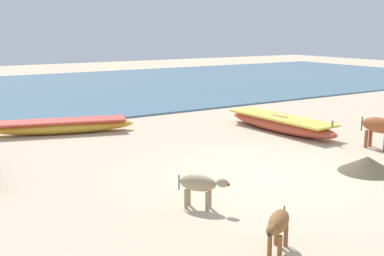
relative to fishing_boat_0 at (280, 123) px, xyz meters
The scene contains 8 objects.
ground 5.22m from the fishing_boat_0, 136.04° to the right, with size 80.00×80.00×0.00m, color beige.
sea_water 15.46m from the fishing_boat_0, 104.06° to the left, with size 60.00×20.00×0.08m, color slate.
fishing_boat_0 is the anchor object (origin of this frame).
fishing_boat_3 7.49m from the fishing_boat_0, 150.40° to the left, with size 4.85×2.28×0.66m.
cow_adult_rust 3.53m from the fishing_boat_0, 77.02° to the right, with size 0.53×1.48×0.96m.
calf_near_brown 9.09m from the fishing_boat_0, 132.83° to the right, with size 0.93×0.73×0.66m.
calf_far_dun 7.66m from the fishing_boat_0, 144.42° to the right, with size 0.81×0.93×0.69m.
debris_pile_0 4.87m from the fishing_boat_0, 106.53° to the right, with size 1.41×1.41×0.40m, color brown.
Camera 1 is at (-7.19, -8.10, 3.49)m, focal length 43.14 mm.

